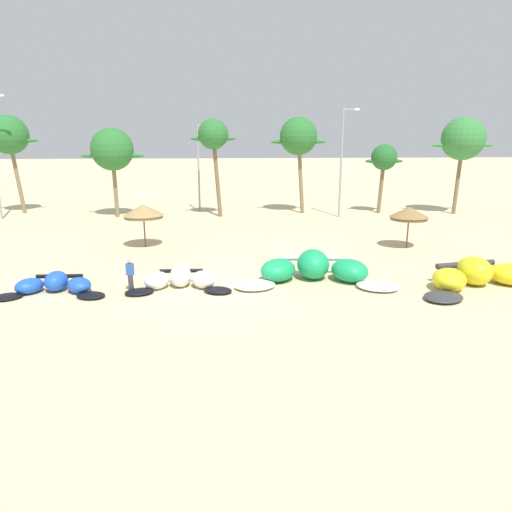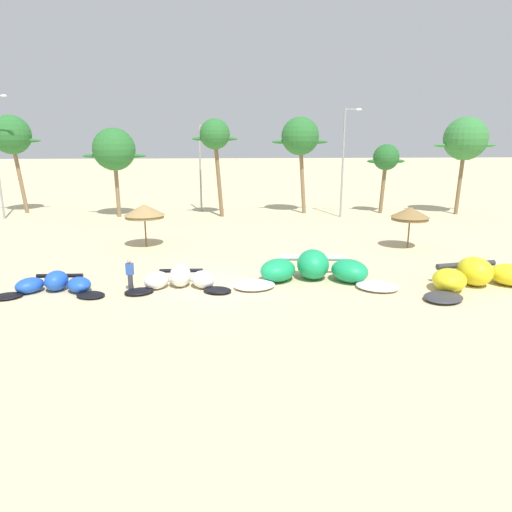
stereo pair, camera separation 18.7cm
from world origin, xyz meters
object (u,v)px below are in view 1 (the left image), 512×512
Objects in this scene: palm_center_left at (298,137)px; beach_umbrella_middle at (409,213)px; kite_center at (480,276)px; palm_right_of_gap at (463,139)px; beach_umbrella_near_van at (143,211)px; palm_leftmost at (8,136)px; kite_left_of_center at (314,270)px; palm_left_of_gap at (213,136)px; lamppost_west_center at (200,163)px; person_near_kites at (130,275)px; kite_far_left at (54,285)px; kite_left at (180,280)px; palm_left at (112,150)px; palm_center_right at (384,159)px; lamppost_east_center at (343,158)px.

beach_umbrella_middle is at bearing -70.82° from palm_center_left.
palm_center_left reaches higher than kite_center.
palm_right_of_gap is at bearing -5.60° from palm_center_left.
palm_leftmost is (-14.50, 15.10, 4.85)m from beach_umbrella_near_van.
kite_left_of_center reaches higher than kite_center.
palm_left_of_gap reaches higher than lamppost_west_center.
person_near_kites is 22.56m from palm_left_of_gap.
person_near_kites is 0.18× the size of palm_left_of_gap.
lamppost_west_center is at bearing 120.78° from kite_center.
beach_umbrella_middle is (7.63, 6.85, 1.74)m from kite_left_of_center.
beach_umbrella_near_van is 1.79× the size of person_near_kites.
kite_center is 29.36m from lamppost_west_center.
kite_far_left is 9.98m from beach_umbrella_near_van.
palm_leftmost is (-32.48, 25.05, 6.73)m from kite_center.
palm_left_of_gap reaches higher than person_near_kites.
kite_left is at bearing -53.93° from palm_leftmost.
lamppost_west_center is at bearing 106.26° from kite_left_of_center.
palm_left is at bearing 109.62° from kite_left.
kite_left_of_center is at bearing -131.14° from palm_right_of_gap.
kite_far_left is 27.94m from palm_leftmost.
palm_left is 32.04m from palm_right_of_gap.
kite_left is 1.87× the size of beach_umbrella_near_van.
beach_umbrella_near_van is at bearing 151.05° from kite_center.
beach_umbrella_middle is at bearing 27.68° from kite_left.
kite_left_of_center is at bearing -75.07° from palm_left_of_gap.
beach_umbrella_middle is 1.71× the size of person_near_kites.
palm_leftmost reaches higher than beach_umbrella_middle.
beach_umbrella_near_van is 0.32× the size of palm_center_left.
palm_leftmost is 10.47m from palm_left.
person_near_kites is at bearing -117.14° from palm_center_left.
lamppost_west_center is at bearing 19.96° from palm_left.
palm_left_of_gap is at bearing -9.66° from palm_leftmost.
palm_leftmost is (-17.63, 24.20, 6.85)m from kite_left.
beach_umbrella_middle reaches higher than kite_left_of_center.
palm_left_of_gap is 16.19m from palm_center_right.
palm_left_of_gap is 4.33m from lamppost_west_center.
person_near_kites is at bearing -58.08° from palm_leftmost.
kite_center is 2.89× the size of beach_umbrella_middle.
kite_left is 0.56× the size of lamppost_east_center.
beach_umbrella_middle reaches higher than kite_far_left.
palm_left_of_gap is (4.54, 11.86, 4.80)m from beach_umbrella_near_van.
palm_center_right is (35.07, -2.25, -2.11)m from palm_leftmost.
kite_far_left is at bearing 178.36° from person_near_kites.
kite_center is at bearing -59.22° from lamppost_west_center.
beach_umbrella_near_van reaches higher than beach_umbrella_middle.
palm_center_right is (23.42, 22.19, 4.80)m from kite_far_left.
beach_umbrella_near_van is 17.63m from beach_umbrella_middle.
kite_left is at bearing -93.85° from palm_left_of_gap.
lamppost_east_center is (3.66, -2.38, -1.81)m from palm_center_left.
lamppost_west_center is (2.32, 24.48, 3.84)m from person_near_kites.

